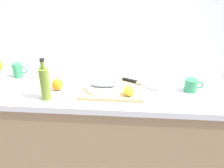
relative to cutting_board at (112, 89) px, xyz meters
The scene contains 11 objects.
back_wall 0.54m from the cutting_board, 116.27° to the left, with size 3.20×0.05×2.50m, color white.
kitchen_counter 0.50m from the cutting_board, 165.06° to the left, with size 2.00×0.60×0.90m.
cutting_board is the anchor object (origin of this frame).
white_plate 0.06m from the cutting_board, behind, with size 0.24×0.24×0.01m, color white.
fish_fillet 0.07m from the cutting_board, behind, with size 0.18×0.08×0.04m, color gray.
chef_knife 0.19m from the cutting_board, 28.32° to the left, with size 0.27×0.15×0.02m.
lemon_0 0.16m from the cutting_board, 39.20° to the right, with size 0.07×0.07×0.07m, color yellow.
olive_oil_bottle 0.44m from the cutting_board, 160.66° to the right, with size 0.06×0.06×0.27m.
coffee_mug_0 0.75m from the cutting_board, 166.78° to the left, with size 0.11×0.07×0.11m.
coffee_mug_2 0.53m from the cutting_board, ahead, with size 0.13×0.09×0.09m.
orange_0 0.37m from the cutting_board, behind, with size 0.08×0.08×0.08m, color orange.
Camera 1 is at (0.30, -1.48, 1.65)m, focal length 38.10 mm.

